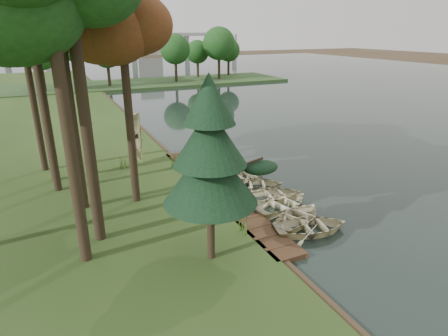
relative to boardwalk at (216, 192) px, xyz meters
name	(u,v)px	position (x,y,z in m)	size (l,w,h in m)	color
ground	(240,190)	(1.60, 0.00, -0.15)	(300.00, 300.00, 0.00)	#3D2F1D
water	(364,101)	(31.60, 20.00, -0.12)	(130.00, 200.00, 0.05)	black
boardwalk	(216,192)	(0.00, 0.00, 0.00)	(1.60, 16.00, 0.30)	#3D2817
peninsula	(153,83)	(9.60, 50.00, 0.08)	(50.00, 14.00, 0.45)	#2B461F
far_trees	(132,48)	(6.27, 50.00, 6.28)	(45.60, 5.60, 8.80)	black
bridge	(110,37)	(13.91, 120.00, 6.93)	(95.90, 4.00, 8.60)	#A5A5A0
building_a	(146,31)	(31.60, 140.00, 8.85)	(10.00, 8.00, 18.00)	#A5A5A0
building_b	(53,40)	(-3.40, 145.00, 5.85)	(8.00, 8.00, 12.00)	#A5A5A0
rowboat_0	(311,225)	(2.31, -6.23, 0.29)	(2.66, 3.73, 0.77)	beige
rowboat_1	(298,216)	(2.37, -5.10, 0.26)	(2.49, 3.48, 0.72)	beige
rowboat_2	(282,202)	(2.48, -3.44, 0.29)	(2.67, 3.74, 0.78)	beige
rowboat_3	(273,194)	(2.65, -2.24, 0.26)	(2.52, 3.52, 0.73)	beige
rowboat_4	(254,183)	(2.43, -0.37, 0.28)	(2.59, 3.63, 0.75)	beige
rowboat_5	(244,176)	(2.43, 1.03, 0.29)	(2.71, 3.79, 0.79)	beige
rowboat_6	(235,168)	(2.56, 2.64, 0.27)	(2.53, 3.54, 0.73)	teal
rowboat_7	(226,164)	(2.53, 3.87, 0.21)	(2.14, 3.00, 0.62)	beige
stored_rowboat	(140,158)	(-3.02, 6.78, 0.53)	(2.65, 3.71, 0.77)	beige
tree_2	(121,27)	(-4.74, 0.59, 9.42)	(3.91, 3.91, 11.09)	black
tree_4	(30,21)	(-8.70, 4.09, 9.72)	(4.24, 4.24, 11.50)	black
tree_6	(21,33)	(-9.34, 8.27, 9.11)	(4.09, 4.09, 10.82)	black
pine_tree	(210,153)	(-3.15, -6.48, 4.81)	(3.80, 3.80, 7.71)	black
reeds_0	(242,222)	(-1.00, -5.22, 0.72)	(0.60, 0.60, 1.15)	#3F661E
reeds_1	(186,204)	(-2.70, -2.06, 0.62)	(0.60, 0.60, 0.95)	#3F661E
reeds_2	(124,162)	(-4.30, 6.18, 0.59)	(0.60, 0.60, 0.88)	#3F661E
reeds_3	(175,159)	(-1.00, 4.95, 0.72)	(0.60, 0.60, 1.13)	#3F661E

